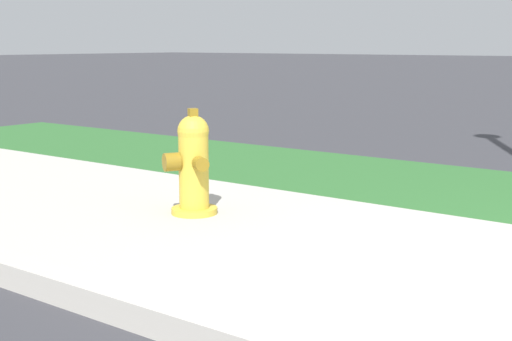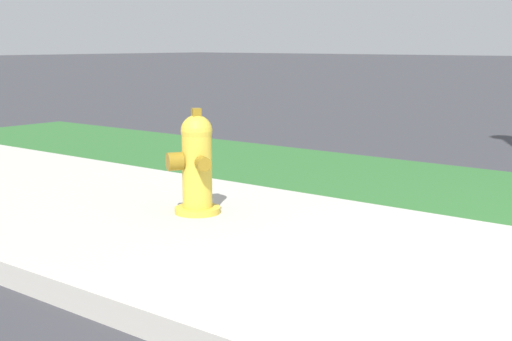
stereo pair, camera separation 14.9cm
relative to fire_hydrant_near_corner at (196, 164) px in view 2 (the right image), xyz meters
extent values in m
cylinder|color=gold|center=(0.00, 0.01, -0.31)|extent=(0.31, 0.31, 0.05)
cylinder|color=gold|center=(0.00, 0.01, -0.03)|extent=(0.20, 0.20, 0.51)
sphere|color=gold|center=(0.00, 0.01, 0.22)|extent=(0.21, 0.21, 0.21)
cube|color=olive|center=(0.00, 0.01, 0.34)|extent=(0.08, 0.08, 0.06)
cylinder|color=olive|center=(0.13, -0.07, 0.03)|extent=(0.12, 0.12, 0.09)
cylinder|color=olive|center=(-0.12, 0.08, 0.03)|extent=(0.12, 0.12, 0.09)
cylinder|color=olive|center=(-0.07, -0.12, 0.03)|extent=(0.15, 0.15, 0.12)
camera|label=1|loc=(3.10, -3.45, 0.79)|focal=50.00mm
camera|label=2|loc=(3.21, -3.36, 0.79)|focal=50.00mm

